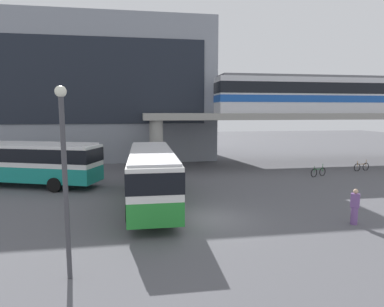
{
  "coord_description": "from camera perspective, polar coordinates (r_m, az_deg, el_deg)",
  "views": [
    {
      "loc": [
        -3.32,
        -15.81,
        5.48
      ],
      "look_at": [
        0.65,
        9.21,
        2.2
      ],
      "focal_mm": 30.56,
      "sensor_mm": 36.0,
      "label": 1
    }
  ],
  "objects": [
    {
      "name": "ground_plane",
      "position": [
        26.6,
        -1.66,
        -4.52
      ],
      "size": [
        120.0,
        120.0,
        0.0
      ],
      "primitive_type": "plane",
      "color": "#515156"
    },
    {
      "name": "station_building",
      "position": [
        41.26,
        -18.78,
        10.18
      ],
      "size": [
        30.27,
        11.71,
        15.54
      ],
      "color": "gray",
      "rests_on": "ground_plane"
    },
    {
      "name": "elevated_platform",
      "position": [
        36.44,
        19.07,
        5.65
      ],
      "size": [
        33.67,
        7.31,
        5.29
      ],
      "color": "#9E9B93",
      "rests_on": "ground_plane"
    },
    {
      "name": "train",
      "position": [
        36.39,
        18.97,
        9.78
      ],
      "size": [
        18.6,
        2.96,
        3.84
      ],
      "color": "silver",
      "rests_on": "elevated_platform"
    },
    {
      "name": "bus_main",
      "position": [
        19.35,
        -7.04,
        -3.07
      ],
      "size": [
        2.83,
        11.06,
        3.22
      ],
      "color": "#268C33",
      "rests_on": "ground_plane"
    },
    {
      "name": "bus_secondary",
      "position": [
        26.79,
        -27.03,
        -0.92
      ],
      "size": [
        11.24,
        6.17,
        3.22
      ],
      "color": "teal",
      "rests_on": "ground_plane"
    },
    {
      "name": "bicycle_brown",
      "position": [
        34.18,
        27.48,
        -2.08
      ],
      "size": [
        1.77,
        0.4,
        1.04
      ],
      "color": "black",
      "rests_on": "ground_plane"
    },
    {
      "name": "bicycle_green",
      "position": [
        29.72,
        21.18,
        -3.05
      ],
      "size": [
        1.7,
        0.69,
        1.04
      ],
      "color": "black",
      "rests_on": "ground_plane"
    },
    {
      "name": "pedestrian_by_bike_rack",
      "position": [
        17.91,
        26.52,
        -8.46
      ],
      "size": [
        0.47,
        0.46,
        1.76
      ],
      "color": "#724C8C",
      "rests_on": "ground_plane"
    },
    {
      "name": "lamp_post",
      "position": [
        11.1,
        -21.36,
        -2.36
      ],
      "size": [
        0.36,
        0.36,
        6.27
      ],
      "color": "#3F3F44",
      "rests_on": "ground_plane"
    }
  ]
}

